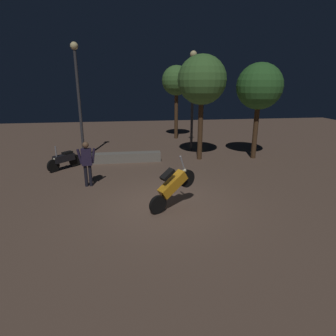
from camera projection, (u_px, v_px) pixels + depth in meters
ground_plane at (165, 205)px, 8.89m from camera, size 40.00×40.00×0.00m
motorcycle_orange_foreground at (173, 186)px, 8.42m from camera, size 1.51×0.88×1.63m
motorcycle_black_parked_left at (64, 160)px, 12.41m from camera, size 1.22×1.27×1.11m
person_rider_beside at (87, 160)px, 10.20m from camera, size 0.67×0.27×1.68m
streetlamp_near at (193, 90)px, 15.08m from camera, size 0.36×0.36×5.28m
streetlamp_far at (78, 88)px, 13.35m from camera, size 0.36×0.36×5.48m
tree_left_bg at (176, 81)px, 18.24m from camera, size 1.90×1.90×4.76m
tree_center_bg at (259, 87)px, 13.34m from camera, size 2.18×2.18×4.62m
tree_right_bg at (202, 81)px, 13.06m from camera, size 2.29×2.29×4.96m
planter_wall_low at (126, 157)px, 13.61m from camera, size 3.38×0.50×0.45m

